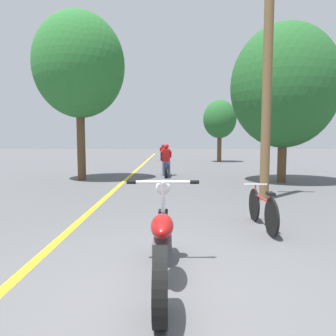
{
  "coord_description": "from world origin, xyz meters",
  "views": [
    {
      "loc": [
        -0.0,
        -2.98,
        1.52
      ],
      "look_at": [
        -0.02,
        4.11,
        0.9
      ],
      "focal_mm": 32.0,
      "sensor_mm": 36.0,
      "label": 1
    }
  ],
  "objects": [
    {
      "name": "utility_pole",
      "position": [
        2.53,
        4.8,
        3.21
      ],
      "size": [
        1.1,
        0.24,
        6.24
      ],
      "color": "brown",
      "rests_on": "ground"
    },
    {
      "name": "roadside_tree_right_near",
      "position": [
        4.28,
        8.23,
        3.55
      ],
      "size": [
        3.92,
        3.53,
        5.81
      ],
      "color": "#513A23",
      "rests_on": "ground"
    },
    {
      "name": "roadside_tree_left",
      "position": [
        -3.44,
        8.89,
        4.46
      ],
      "size": [
        3.51,
        3.16,
        6.5
      ],
      "color": "#513A23",
      "rests_on": "ground"
    },
    {
      "name": "bicycle_parked",
      "position": [
        1.66,
        2.21,
        0.34
      ],
      "size": [
        0.44,
        1.6,
        0.73
      ],
      "color": "black",
      "rests_on": "ground"
    },
    {
      "name": "motorcycle_rider_lead",
      "position": [
        -0.08,
        10.32,
        0.54
      ],
      "size": [
        0.5,
        2.08,
        1.44
      ],
      "color": "black",
      "rests_on": "ground"
    },
    {
      "name": "lane_stripe_center",
      "position": [
        -1.7,
        12.11,
        0.0
      ],
      "size": [
        0.14,
        48.0,
        0.01
      ],
      "primitive_type": "cube",
      "color": "yellow",
      "rests_on": "ground"
    },
    {
      "name": "motorcycle_foreground",
      "position": [
        -0.06,
        0.15,
        0.43
      ],
      "size": [
        0.88,
        2.05,
        1.06
      ],
      "color": "black",
      "rests_on": "ground"
    },
    {
      "name": "motorcycle_rider_far",
      "position": [
        -0.44,
        21.23,
        0.49
      ],
      "size": [
        0.5,
        2.08,
        1.3
      ],
      "color": "black",
      "rests_on": "ground"
    },
    {
      "name": "ground_plane",
      "position": [
        0.0,
        0.0,
        0.0
      ],
      "size": [
        120.0,
        120.0,
        0.0
      ],
      "primitive_type": "plane",
      "color": "#515154"
    },
    {
      "name": "roadside_tree_right_far",
      "position": [
        3.87,
        19.57,
        3.18
      ],
      "size": [
        2.47,
        2.22,
        4.63
      ],
      "color": "#513A23",
      "rests_on": "ground"
    }
  ]
}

